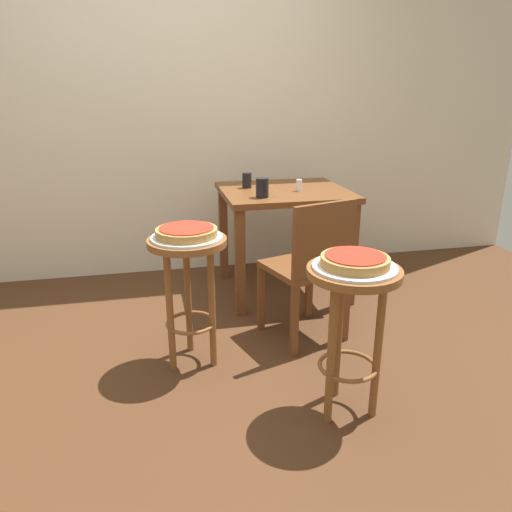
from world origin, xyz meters
name	(u,v)px	position (x,y,z in m)	size (l,w,h in m)	color
ground_plane	(201,374)	(0.00, 0.00, 0.00)	(6.00, 6.00, 0.00)	#4C2D19
back_wall	(168,76)	(0.00, 1.65, 1.50)	(6.00, 0.10, 3.00)	beige
stool_foreground	(352,307)	(0.62, -0.44, 0.52)	(0.40, 0.40, 0.70)	brown
serving_plate_foreground	(355,267)	(0.62, -0.44, 0.71)	(0.36, 0.36, 0.01)	silver
pizza_foreground	(355,261)	(0.62, -0.44, 0.74)	(0.29, 0.29, 0.05)	#B78442
stool_middle	(189,272)	(-0.03, 0.14, 0.52)	(0.40, 0.40, 0.70)	brown
serving_plate_middle	(187,237)	(-0.03, 0.14, 0.71)	(0.36, 0.36, 0.01)	silver
pizza_middle	(187,232)	(-0.03, 0.14, 0.74)	(0.31, 0.31, 0.05)	#B78442
dining_table	(284,207)	(0.72, 1.00, 0.63)	(0.86, 0.79, 0.75)	brown
cup_near_edge	(262,188)	(0.51, 0.78, 0.81)	(0.08, 0.08, 0.12)	black
cup_far_edge	(247,180)	(0.48, 1.11, 0.80)	(0.07, 0.07, 0.11)	black
condiment_shaker	(299,185)	(0.80, 0.92, 0.79)	(0.04, 0.04, 0.08)	white
wooden_chair	(311,265)	(0.67, 0.24, 0.47)	(0.50, 0.50, 0.85)	brown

